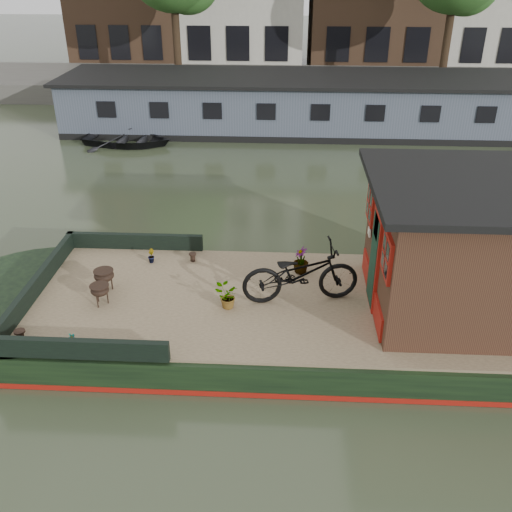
# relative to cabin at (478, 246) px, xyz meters

# --- Properties ---
(ground) EXTENTS (120.00, 120.00, 0.00)m
(ground) POSITION_rel_cabin_xyz_m (-2.19, 0.00, -1.88)
(ground) COLOR #313A25
(ground) RESTS_ON ground
(houseboat_hull) EXTENTS (14.01, 4.02, 0.60)m
(houseboat_hull) POSITION_rel_cabin_xyz_m (-3.52, 0.00, -1.60)
(houseboat_hull) COLOR black
(houseboat_hull) RESTS_ON ground
(houseboat_deck) EXTENTS (11.80, 3.80, 0.05)m
(houseboat_deck) POSITION_rel_cabin_xyz_m (-2.19, 0.00, -1.25)
(houseboat_deck) COLOR #93815B
(houseboat_deck) RESTS_ON houseboat_hull
(bow_bulwark) EXTENTS (3.00, 4.00, 0.35)m
(bow_bulwark) POSITION_rel_cabin_xyz_m (-7.25, 0.00, -1.05)
(bow_bulwark) COLOR black
(bow_bulwark) RESTS_ON houseboat_deck
(cabin) EXTENTS (4.00, 3.50, 2.42)m
(cabin) POSITION_rel_cabin_xyz_m (0.00, 0.00, 0.00)
(cabin) COLOR black
(cabin) RESTS_ON houseboat_deck
(bicycle) EXTENTS (2.27, 1.13, 1.14)m
(bicycle) POSITION_rel_cabin_xyz_m (-3.09, 0.02, -0.66)
(bicycle) COLOR black
(bicycle) RESTS_ON houseboat_deck
(potted_plant_b) EXTENTS (0.19, 0.20, 0.30)m
(potted_plant_b) POSITION_rel_cabin_xyz_m (-6.19, 1.32, -1.08)
(potted_plant_b) COLOR brown
(potted_plant_b) RESTS_ON houseboat_deck
(potted_plant_c) EXTENTS (0.48, 0.43, 0.47)m
(potted_plant_c) POSITION_rel_cabin_xyz_m (-4.43, -0.33, -1.00)
(potted_plant_c) COLOR #9B5C2D
(potted_plant_c) RESTS_ON houseboat_deck
(potted_plant_d) EXTENTS (0.37, 0.37, 0.56)m
(potted_plant_d) POSITION_rel_cabin_xyz_m (-3.05, 1.06, -0.95)
(potted_plant_d) COLOR #965529
(potted_plant_d) RESTS_ON houseboat_deck
(potted_plant_e) EXTENTS (0.14, 0.18, 0.30)m
(potted_plant_e) POSITION_rel_cabin_xyz_m (-6.83, -1.70, -1.08)
(potted_plant_e) COLOR brown
(potted_plant_e) RESTS_ON houseboat_deck
(brazier_front) EXTENTS (0.50, 0.50, 0.41)m
(brazier_front) POSITION_rel_cabin_xyz_m (-6.77, -0.34, -1.02)
(brazier_front) COLOR black
(brazier_front) RESTS_ON houseboat_deck
(brazier_rear) EXTENTS (0.51, 0.51, 0.43)m
(brazier_rear) POSITION_rel_cabin_xyz_m (-6.84, 0.16, -1.01)
(brazier_rear) COLOR black
(brazier_rear) RESTS_ON houseboat_deck
(bollard_port) EXTENTS (0.16, 0.16, 0.18)m
(bollard_port) POSITION_rel_cabin_xyz_m (-5.32, 1.41, -1.14)
(bollard_port) COLOR black
(bollard_port) RESTS_ON houseboat_deck
(bollard_stbd) EXTENTS (0.19, 0.19, 0.21)m
(bollard_stbd) POSITION_rel_cabin_xyz_m (-7.79, -1.54, -1.12)
(bollard_stbd) COLOR black
(bollard_stbd) RESTS_ON houseboat_deck
(dinghy) EXTENTS (3.53, 2.69, 0.69)m
(dinghy) POSITION_rel_cabin_xyz_m (-9.38, 11.50, -1.53)
(dinghy) COLOR black
(dinghy) RESTS_ON ground
(far_houseboat) EXTENTS (20.40, 4.40, 2.11)m
(far_houseboat) POSITION_rel_cabin_xyz_m (-2.19, 14.00, -0.91)
(far_houseboat) COLOR #464D5D
(far_houseboat) RESTS_ON ground
(quay) EXTENTS (60.00, 6.00, 0.90)m
(quay) POSITION_rel_cabin_xyz_m (-2.19, 20.50, -1.43)
(quay) COLOR #47443F
(quay) RESTS_ON ground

